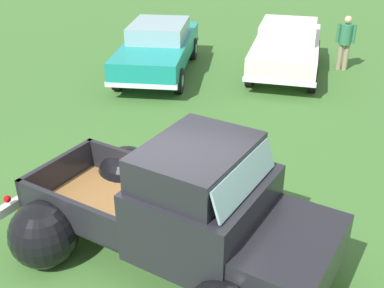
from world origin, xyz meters
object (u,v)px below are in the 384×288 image
vintage_pickup_truck (186,220)px  show_car_0 (158,46)px  spectator_1 (345,40)px  show_car_1 (287,46)px

vintage_pickup_truck → show_car_0: 8.22m
spectator_1 → vintage_pickup_truck: bearing=165.6°
vintage_pickup_truck → show_car_0: vintage_pickup_truck is taller
show_car_0 → vintage_pickup_truck: bearing=13.4°
show_car_0 → spectator_1: spectator_1 is taller
show_car_0 → spectator_1: (5.10, 1.79, 0.11)m
spectator_1 → show_car_1: bearing=111.6°
show_car_0 → show_car_1: (3.51, 1.07, -0.00)m
show_car_0 → show_car_1: same height
vintage_pickup_truck → show_car_0: size_ratio=1.01×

